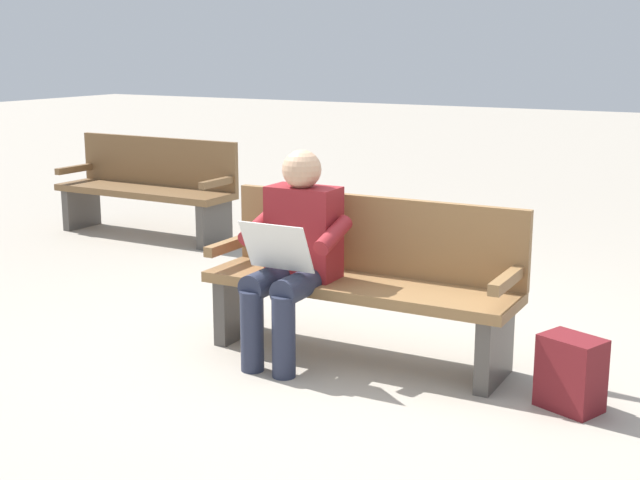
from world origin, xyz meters
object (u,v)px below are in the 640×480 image
object	(u,v)px
person_seated	(294,250)
backpack	(572,373)
bench_near	(363,277)
bench_far	(149,186)

from	to	relation	value
person_seated	backpack	world-z (taller)	person_seated
backpack	person_seated	bearing A→B (deg)	1.71
bench_near	person_seated	size ratio (longest dim) A/B	1.53
person_seated	backpack	xyz separation A→B (m)	(-1.55, -0.05, -0.45)
person_seated	bench_far	xyz separation A→B (m)	(2.89, -2.18, -0.17)
bench_near	bench_far	xyz separation A→B (m)	(3.21, -1.94, 0.00)
bench_near	backpack	size ratio (longest dim) A/B	4.92
person_seated	bench_far	distance (m)	3.63
person_seated	bench_far	size ratio (longest dim) A/B	0.65
backpack	bench_near	bearing A→B (deg)	-8.86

